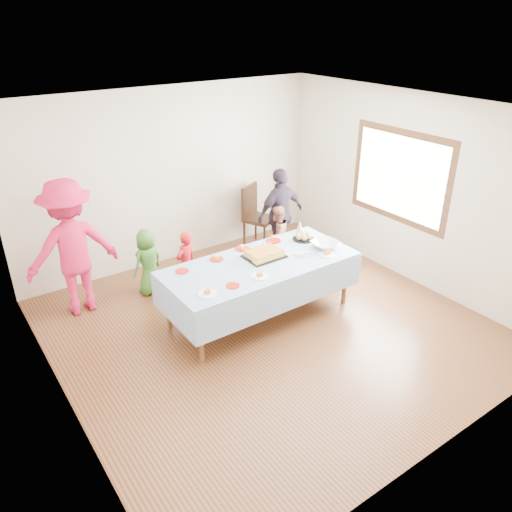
{
  "coord_description": "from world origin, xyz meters",
  "views": [
    {
      "loc": [
        -3.19,
        -4.27,
        3.65
      ],
      "look_at": [
        0.02,
        0.3,
        0.88
      ],
      "focal_mm": 35.0,
      "sensor_mm": 36.0,
      "label": 1
    }
  ],
  "objects_px": {
    "birthday_cake": "(264,254)",
    "dining_chair": "(255,213)",
    "party_table": "(260,266)",
    "adult_left": "(72,248)"
  },
  "relations": [
    {
      "from": "dining_chair",
      "to": "adult_left",
      "type": "bearing_deg",
      "value": 161.38
    },
    {
      "from": "adult_left",
      "to": "birthday_cake",
      "type": "bearing_deg",
      "value": 144.49
    },
    {
      "from": "party_table",
      "to": "dining_chair",
      "type": "distance_m",
      "value": 2.22
    },
    {
      "from": "birthday_cake",
      "to": "adult_left",
      "type": "height_order",
      "value": "adult_left"
    },
    {
      "from": "party_table",
      "to": "birthday_cake",
      "type": "distance_m",
      "value": 0.19
    },
    {
      "from": "party_table",
      "to": "birthday_cake",
      "type": "xyz_separation_m",
      "value": [
        0.13,
        0.1,
        0.1
      ]
    },
    {
      "from": "party_table",
      "to": "dining_chair",
      "type": "relative_size",
      "value": 2.37
    },
    {
      "from": "birthday_cake",
      "to": "dining_chair",
      "type": "bearing_deg",
      "value": 58.05
    },
    {
      "from": "adult_left",
      "to": "dining_chair",
      "type": "bearing_deg",
      "value": -174.43
    },
    {
      "from": "birthday_cake",
      "to": "dining_chair",
      "type": "height_order",
      "value": "dining_chair"
    }
  ]
}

